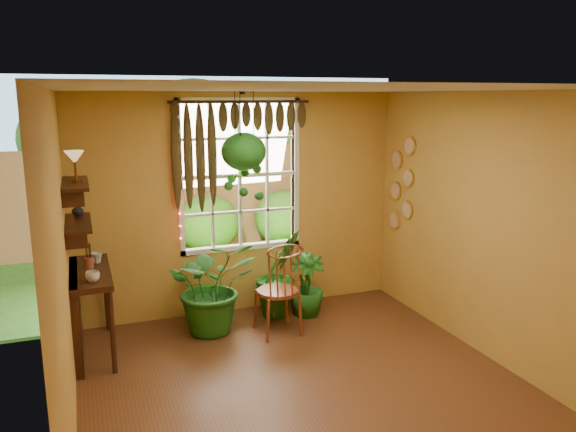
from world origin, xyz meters
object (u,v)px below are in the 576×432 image
object	(u,v)px
potted_plant_left	(213,286)
hanging_basket	(244,157)
counter_ledge	(81,304)
potted_plant_mid	(279,273)
windsor_chair	(279,303)

from	to	relation	value
potted_plant_left	hanging_basket	world-z (taller)	hanging_basket
counter_ledge	potted_plant_left	bearing A→B (deg)	3.29
counter_ledge	hanging_basket	world-z (taller)	hanging_basket
potted_plant_left	potted_plant_mid	world-z (taller)	potted_plant_left
potted_plant_left	potted_plant_mid	xyz separation A→B (m)	(0.87, 0.20, -0.01)
counter_ledge	hanging_basket	xyz separation A→B (m)	(1.86, 0.33, 1.42)
counter_ledge	windsor_chair	world-z (taller)	windsor_chair
potted_plant_left	potted_plant_mid	bearing A→B (deg)	13.11
hanging_basket	windsor_chair	bearing A→B (deg)	-68.65
windsor_chair	potted_plant_mid	xyz separation A→B (m)	(0.19, 0.52, 0.17)
counter_ledge	windsor_chair	size ratio (longest dim) A/B	0.96
counter_ledge	windsor_chair	bearing A→B (deg)	-6.48
hanging_basket	counter_ledge	bearing A→B (deg)	-170.03
counter_ledge	potted_plant_mid	world-z (taller)	potted_plant_mid
counter_ledge	windsor_chair	xyz separation A→B (m)	(2.08, -0.24, -0.19)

